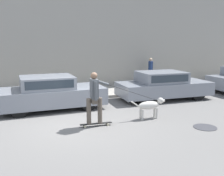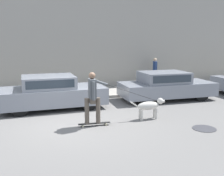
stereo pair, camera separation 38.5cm
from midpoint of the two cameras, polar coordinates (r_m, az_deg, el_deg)
ground_plane at (r=8.43m, az=-6.36°, el=-7.80°), size 36.00×36.00×0.00m
back_wall at (r=13.88m, az=-11.85°, el=11.17°), size 32.00×0.30×5.76m
sidewalk_curb at (r=12.73m, az=-10.64°, el=-1.45°), size 30.00×2.48×0.12m
parked_car_1 at (r=10.35m, az=-11.86°, el=-1.01°), size 4.01×1.79×1.29m
parked_car_2 at (r=11.97m, az=12.58°, el=0.40°), size 4.23×1.88×1.25m
dog at (r=8.90m, az=9.44°, el=-3.84°), size 1.26×0.28×0.70m
skateboarder at (r=7.96m, az=-2.81°, el=-1.70°), size 2.85×0.57×1.68m
pedestrian_with_bag at (r=14.83m, az=10.05°, el=3.77°), size 0.35×0.65×1.54m
manhole_cover at (r=8.48m, az=20.69°, el=-8.26°), size 0.70×0.70×0.01m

